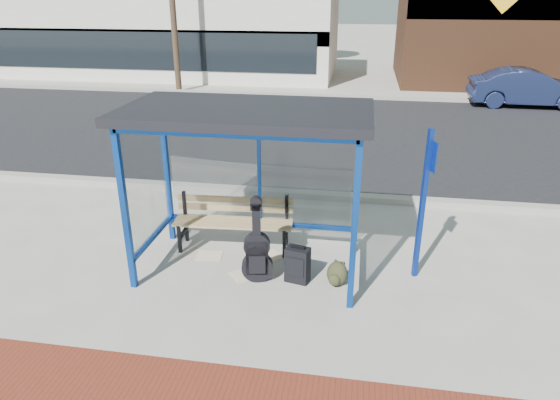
% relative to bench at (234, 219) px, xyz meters
% --- Properties ---
extents(ground, '(120.00, 120.00, 0.00)m').
position_rel_bench_xyz_m(ground, '(0.39, -0.61, -0.50)').
color(ground, '#B2ADA0').
rests_on(ground, ground).
extents(brick_paver_strip, '(60.00, 1.00, 0.01)m').
position_rel_bench_xyz_m(brick_paver_strip, '(0.39, -3.21, -0.49)').
color(brick_paver_strip, maroon).
rests_on(brick_paver_strip, ground).
extents(curb_near, '(60.00, 0.25, 0.12)m').
position_rel_bench_xyz_m(curb_near, '(0.39, 2.29, -0.44)').
color(curb_near, gray).
rests_on(curb_near, ground).
extents(street_asphalt, '(60.00, 10.00, 0.00)m').
position_rel_bench_xyz_m(street_asphalt, '(0.39, 7.39, -0.50)').
color(street_asphalt, black).
rests_on(street_asphalt, ground).
extents(curb_far, '(60.00, 0.25, 0.12)m').
position_rel_bench_xyz_m(curb_far, '(0.39, 12.49, -0.44)').
color(curb_far, gray).
rests_on(curb_far, ground).
extents(far_sidewalk, '(60.00, 4.00, 0.01)m').
position_rel_bench_xyz_m(far_sidewalk, '(0.39, 14.39, -0.49)').
color(far_sidewalk, '#B2ADA0').
rests_on(far_sidewalk, ground).
extents(bus_shelter, '(3.30, 1.80, 2.42)m').
position_rel_bench_xyz_m(bus_shelter, '(0.39, -0.54, 1.57)').
color(bus_shelter, navy).
rests_on(bus_shelter, ground).
extents(storefront_white, '(18.00, 6.04, 4.00)m').
position_rel_bench_xyz_m(storefront_white, '(-8.61, 17.37, 1.50)').
color(storefront_white, silver).
rests_on(storefront_white, ground).
extents(storefront_brown, '(10.00, 7.08, 6.40)m').
position_rel_bench_xyz_m(storefront_brown, '(8.39, 17.88, 2.70)').
color(storefront_brown, '#59331E').
rests_on(storefront_brown, ground).
extents(bench, '(1.89, 0.57, 0.88)m').
position_rel_bench_xyz_m(bench, '(0.00, 0.00, 0.00)').
color(bench, black).
rests_on(bench, ground).
extents(guitar_bag, '(0.46, 0.21, 1.22)m').
position_rel_bench_xyz_m(guitar_bag, '(0.57, -0.93, -0.05)').
color(guitar_bag, black).
rests_on(guitar_bag, ground).
extents(suitcase, '(0.37, 0.28, 0.57)m').
position_rel_bench_xyz_m(suitcase, '(1.13, -0.86, -0.23)').
color(suitcase, black).
rests_on(suitcase, ground).
extents(backpack, '(0.34, 0.33, 0.35)m').
position_rel_bench_xyz_m(backpack, '(1.69, -0.86, -0.33)').
color(backpack, '#2A2B18').
rests_on(backpack, ground).
extents(sign_post, '(0.14, 0.26, 2.19)m').
position_rel_bench_xyz_m(sign_post, '(2.80, -0.42, 0.73)').
color(sign_post, navy).
rests_on(sign_post, ground).
extents(newspaper_a, '(0.43, 0.36, 0.01)m').
position_rel_bench_xyz_m(newspaper_a, '(-0.32, -0.36, -0.49)').
color(newspaper_a, white).
rests_on(newspaper_a, ground).
extents(newspaper_b, '(0.44, 0.45, 0.01)m').
position_rel_bench_xyz_m(newspaper_b, '(0.32, -0.85, -0.49)').
color(newspaper_b, white).
rests_on(newspaper_b, ground).
extents(newspaper_c, '(0.54, 0.54, 0.01)m').
position_rel_bench_xyz_m(newspaper_c, '(0.59, -0.25, -0.49)').
color(newspaper_c, white).
rests_on(newspaper_c, ground).
extents(parked_car, '(4.00, 1.44, 1.31)m').
position_rel_bench_xyz_m(parked_car, '(7.65, 12.07, 0.16)').
color(parked_car, '#1A2349').
rests_on(parked_car, ground).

